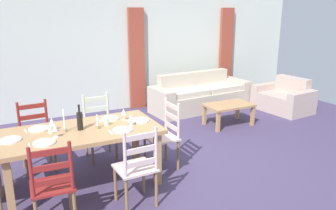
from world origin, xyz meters
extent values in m
cube|color=#423757|center=(0.00, 0.00, -0.01)|extent=(9.60, 9.60, 0.02)
cube|color=silver|center=(0.00, 3.30, 1.35)|extent=(9.60, 0.16, 2.70)
cube|color=#9C412F|center=(0.57, 3.16, 1.10)|extent=(0.35, 0.08, 2.20)
cube|color=#9C412F|center=(2.97, 3.16, 1.10)|extent=(0.35, 0.08, 2.20)
cube|color=#AE8053|center=(-1.37, 0.14, 0.72)|extent=(1.90, 0.96, 0.05)
cube|color=#AE8053|center=(-2.22, -0.24, 0.35)|extent=(0.08, 0.08, 0.70)
cube|color=#AE8053|center=(-0.52, -0.24, 0.35)|extent=(0.08, 0.08, 0.70)
cube|color=#AE8053|center=(-2.22, 0.52, 0.35)|extent=(0.08, 0.08, 0.70)
cube|color=#AE8053|center=(-0.52, 0.52, 0.35)|extent=(0.08, 0.08, 0.70)
cube|color=maroon|center=(-1.82, -0.53, 0.45)|extent=(0.44, 0.42, 0.03)
cylinder|color=brown|center=(-2.00, -0.35, 0.22)|extent=(0.04, 0.04, 0.43)
cylinder|color=brown|center=(-1.64, -0.37, 0.22)|extent=(0.04, 0.04, 0.43)
cylinder|color=brown|center=(-1.65, -0.71, 0.22)|extent=(0.04, 0.04, 0.43)
cylinder|color=maroon|center=(-2.01, -0.69, 0.71)|extent=(0.04, 0.04, 0.50)
cylinder|color=maroon|center=(-1.65, -0.71, 0.71)|extent=(0.04, 0.04, 0.50)
cube|color=maroon|center=(-1.83, -0.70, 0.58)|extent=(0.38, 0.04, 0.06)
cube|color=maroon|center=(-1.83, -0.70, 0.73)|extent=(0.38, 0.04, 0.06)
cube|color=maroon|center=(-1.83, -0.70, 0.88)|extent=(0.38, 0.04, 0.06)
cube|color=beige|center=(-0.93, -0.54, 0.45)|extent=(0.43, 0.42, 0.03)
cylinder|color=brown|center=(-1.12, -0.38, 0.22)|extent=(0.04, 0.04, 0.43)
cylinder|color=brown|center=(-0.76, -0.36, 0.22)|extent=(0.04, 0.04, 0.43)
cylinder|color=brown|center=(-1.11, -0.72, 0.22)|extent=(0.04, 0.04, 0.43)
cylinder|color=brown|center=(-0.75, -0.70, 0.22)|extent=(0.04, 0.04, 0.43)
cylinder|color=beige|center=(-1.11, -0.72, 0.71)|extent=(0.04, 0.04, 0.50)
cylinder|color=beige|center=(-0.75, -0.70, 0.71)|extent=(0.04, 0.04, 0.50)
cube|color=beige|center=(-0.93, -0.71, 0.58)|extent=(0.38, 0.04, 0.06)
cube|color=beige|center=(-0.93, -0.71, 0.73)|extent=(0.38, 0.04, 0.06)
cube|color=beige|center=(-0.93, -0.71, 0.88)|extent=(0.38, 0.04, 0.06)
cube|color=maroon|center=(-1.81, 0.85, 0.45)|extent=(0.44, 0.42, 0.03)
cylinder|color=brown|center=(-1.62, 0.70, 0.22)|extent=(0.04, 0.04, 0.43)
cylinder|color=brown|center=(-1.98, 0.67, 0.22)|extent=(0.04, 0.04, 0.43)
cylinder|color=brown|center=(-1.65, 1.04, 0.22)|extent=(0.04, 0.04, 0.43)
cylinder|color=brown|center=(-2.00, 1.01, 0.22)|extent=(0.04, 0.04, 0.43)
cylinder|color=maroon|center=(-1.65, 1.04, 0.71)|extent=(0.04, 0.04, 0.50)
cylinder|color=maroon|center=(-2.00, 1.01, 0.71)|extent=(0.04, 0.04, 0.50)
cube|color=maroon|center=(-1.83, 1.02, 0.58)|extent=(0.38, 0.05, 0.06)
cube|color=maroon|center=(-1.83, 1.02, 0.73)|extent=(0.38, 0.05, 0.06)
cube|color=maroon|center=(-1.83, 1.02, 0.88)|extent=(0.38, 0.05, 0.06)
cube|color=beige|center=(-0.93, 0.86, 0.45)|extent=(0.43, 0.41, 0.03)
cylinder|color=brown|center=(-0.75, 0.69, 0.22)|extent=(0.04, 0.04, 0.43)
cylinder|color=brown|center=(-1.11, 0.68, 0.22)|extent=(0.04, 0.04, 0.43)
cylinder|color=brown|center=(-0.76, 1.03, 0.22)|extent=(0.04, 0.04, 0.43)
cylinder|color=brown|center=(-1.12, 1.02, 0.22)|extent=(0.04, 0.04, 0.43)
cylinder|color=beige|center=(-0.76, 1.03, 0.71)|extent=(0.04, 0.04, 0.50)
cylinder|color=beige|center=(-1.12, 1.02, 0.71)|extent=(0.04, 0.04, 0.50)
cube|color=beige|center=(-0.94, 1.03, 0.58)|extent=(0.38, 0.03, 0.06)
cube|color=beige|center=(-0.94, 1.03, 0.73)|extent=(0.38, 0.03, 0.06)
cube|color=beige|center=(-0.94, 1.03, 0.88)|extent=(0.38, 0.03, 0.06)
cylinder|color=brown|center=(-2.31, 0.29, 0.22)|extent=(0.04, 0.04, 0.43)
cube|color=beige|center=(-0.27, 0.16, 0.45)|extent=(0.41, 0.43, 0.03)
cylinder|color=brown|center=(-0.44, -0.02, 0.22)|extent=(0.04, 0.04, 0.43)
cylinder|color=brown|center=(-0.45, 0.34, 0.22)|extent=(0.04, 0.04, 0.43)
cylinder|color=brown|center=(-0.10, -0.01, 0.22)|extent=(0.04, 0.04, 0.43)
cylinder|color=brown|center=(-0.11, 0.35, 0.22)|extent=(0.04, 0.04, 0.43)
cylinder|color=beige|center=(-0.10, -0.01, 0.71)|extent=(0.04, 0.04, 0.50)
cylinder|color=beige|center=(-0.11, 0.35, 0.71)|extent=(0.04, 0.04, 0.50)
cube|color=beige|center=(-0.10, 0.17, 0.58)|extent=(0.04, 0.38, 0.06)
cube|color=beige|center=(-0.10, 0.17, 0.73)|extent=(0.04, 0.38, 0.06)
cube|color=beige|center=(-0.10, 0.17, 0.88)|extent=(0.04, 0.38, 0.06)
cylinder|color=white|center=(-1.82, -0.11, 0.76)|extent=(0.24, 0.24, 0.02)
cube|color=silver|center=(-1.97, -0.11, 0.75)|extent=(0.02, 0.17, 0.01)
cylinder|color=white|center=(-0.92, -0.11, 0.76)|extent=(0.24, 0.24, 0.02)
cube|color=silver|center=(-1.07, -0.11, 0.75)|extent=(0.02, 0.17, 0.01)
cylinder|color=white|center=(-1.82, 0.39, 0.76)|extent=(0.24, 0.24, 0.02)
cube|color=silver|center=(-1.97, 0.39, 0.75)|extent=(0.03, 0.17, 0.01)
cylinder|color=white|center=(-0.92, 0.39, 0.76)|extent=(0.24, 0.24, 0.02)
cube|color=silver|center=(-1.07, 0.39, 0.75)|extent=(0.03, 0.17, 0.01)
cylinder|color=white|center=(-2.15, 0.14, 0.76)|extent=(0.24, 0.24, 0.02)
cylinder|color=white|center=(-0.59, 0.14, 0.76)|extent=(0.24, 0.24, 0.02)
cube|color=silver|center=(-0.74, 0.14, 0.75)|extent=(0.02, 0.17, 0.01)
cylinder|color=black|center=(-1.37, 0.15, 0.86)|extent=(0.07, 0.07, 0.22)
cylinder|color=black|center=(-1.37, 0.15, 1.01)|extent=(0.02, 0.02, 0.08)
cylinder|color=black|center=(-1.37, 0.15, 1.06)|extent=(0.03, 0.03, 0.02)
cylinder|color=white|center=(-1.68, 0.02, 0.75)|extent=(0.06, 0.06, 0.01)
cylinder|color=white|center=(-1.68, 0.02, 0.79)|extent=(0.01, 0.01, 0.07)
cone|color=white|center=(-1.68, 0.02, 0.87)|extent=(0.06, 0.06, 0.08)
cylinder|color=white|center=(-0.77, 0.01, 0.75)|extent=(0.06, 0.06, 0.01)
cylinder|color=white|center=(-0.77, 0.01, 0.79)|extent=(0.01, 0.01, 0.07)
cone|color=white|center=(-0.77, 0.01, 0.87)|extent=(0.06, 0.06, 0.08)
cylinder|color=white|center=(-1.67, 0.28, 0.75)|extent=(0.06, 0.06, 0.01)
cylinder|color=white|center=(-1.67, 0.28, 0.79)|extent=(0.01, 0.01, 0.07)
cone|color=white|center=(-1.67, 0.28, 0.87)|extent=(0.06, 0.06, 0.08)
cylinder|color=white|center=(-0.77, 0.26, 0.75)|extent=(0.06, 0.06, 0.01)
cylinder|color=white|center=(-0.77, 0.26, 0.79)|extent=(0.01, 0.01, 0.07)
cone|color=white|center=(-0.77, 0.26, 0.87)|extent=(0.06, 0.06, 0.08)
cylinder|color=beige|center=(-1.04, 0.16, 0.80)|extent=(0.07, 0.07, 0.09)
cylinder|color=beige|center=(-1.70, 0.19, 0.80)|extent=(0.07, 0.07, 0.09)
cylinder|color=#998C66|center=(-1.55, 0.16, 0.77)|extent=(0.05, 0.05, 0.04)
cylinder|color=white|center=(-1.55, 0.16, 0.91)|extent=(0.02, 0.02, 0.24)
cylinder|color=#998C66|center=(-1.17, 0.10, 0.77)|extent=(0.05, 0.05, 0.04)
cylinder|color=white|center=(-1.17, 0.10, 0.86)|extent=(0.02, 0.02, 0.14)
cube|color=#BDAE99|center=(1.77, 2.38, 0.20)|extent=(1.85, 0.92, 0.40)
cube|color=#BDAE99|center=(1.75, 2.68, 0.40)|extent=(1.81, 0.33, 0.80)
cube|color=#BDAE99|center=(2.79, 2.45, 0.29)|extent=(0.30, 0.81, 0.58)
cube|color=#BDAE99|center=(0.76, 2.31, 0.29)|extent=(0.30, 0.81, 0.58)
cube|color=beige|center=(2.23, 2.36, 0.46)|extent=(0.90, 0.70, 0.12)
cube|color=beige|center=(1.33, 2.30, 0.46)|extent=(0.90, 0.70, 0.12)
cube|color=#AE8053|center=(1.67, 1.23, 0.40)|extent=(0.90, 0.56, 0.04)
cube|color=#AE8053|center=(1.27, 1.00, 0.19)|extent=(0.06, 0.06, 0.38)
cube|color=#AE8053|center=(2.07, 1.00, 0.19)|extent=(0.06, 0.06, 0.38)
cube|color=#AE8053|center=(1.27, 1.46, 0.19)|extent=(0.06, 0.06, 0.38)
cube|color=#AE8053|center=(2.07, 1.46, 0.19)|extent=(0.06, 0.06, 0.38)
cube|color=#B79F93|center=(3.32, 1.48, 0.19)|extent=(0.88, 0.88, 0.38)
cube|color=#B79F93|center=(3.62, 1.51, 0.36)|extent=(0.28, 0.82, 0.72)
cube|color=#B79F93|center=(3.37, 0.99, 0.26)|extent=(0.81, 0.26, 0.52)
cube|color=#B79F93|center=(3.28, 1.97, 0.26)|extent=(0.81, 0.26, 0.52)
camera|label=1|loc=(-2.15, -3.78, 2.16)|focal=36.09mm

